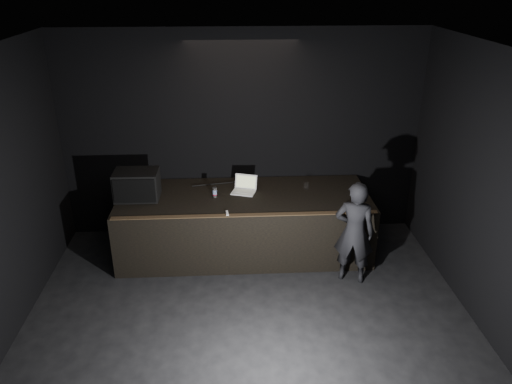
{
  "coord_description": "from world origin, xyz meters",
  "views": [
    {
      "loc": [
        -0.22,
        -4.51,
        4.31
      ],
      "look_at": [
        0.17,
        2.3,
        1.25
      ],
      "focal_mm": 35.0,
      "sensor_mm": 36.0,
      "label": 1
    }
  ],
  "objects_px": {
    "beer_can": "(215,192)",
    "person": "(354,232)",
    "laptop": "(245,187)",
    "stage_monitor": "(137,185)",
    "stage_riser": "(244,223)"
  },
  "relations": [
    {
      "from": "laptop",
      "to": "person",
      "type": "height_order",
      "value": "person"
    },
    {
      "from": "stage_riser",
      "to": "person",
      "type": "xyz_separation_m",
      "value": [
        1.57,
        -0.95,
        0.3
      ]
    },
    {
      "from": "stage_riser",
      "to": "person",
      "type": "bearing_deg",
      "value": -31.13
    },
    {
      "from": "stage_riser",
      "to": "person",
      "type": "height_order",
      "value": "person"
    },
    {
      "from": "stage_monitor",
      "to": "laptop",
      "type": "height_order",
      "value": "stage_monitor"
    },
    {
      "from": "stage_monitor",
      "to": "beer_can",
      "type": "xyz_separation_m",
      "value": [
        1.21,
        -0.03,
        -0.14
      ]
    },
    {
      "from": "stage_monitor",
      "to": "laptop",
      "type": "bearing_deg",
      "value": 6.31
    },
    {
      "from": "laptop",
      "to": "person",
      "type": "relative_size",
      "value": 0.28
    },
    {
      "from": "beer_can",
      "to": "person",
      "type": "height_order",
      "value": "person"
    },
    {
      "from": "laptop",
      "to": "person",
      "type": "xyz_separation_m",
      "value": [
        1.56,
        -1.11,
        -0.27
      ]
    },
    {
      "from": "beer_can",
      "to": "stage_riser",
      "type": "bearing_deg",
      "value": 4.77
    },
    {
      "from": "stage_monitor",
      "to": "beer_can",
      "type": "distance_m",
      "value": 1.22
    },
    {
      "from": "stage_riser",
      "to": "person",
      "type": "relative_size",
      "value": 2.51
    },
    {
      "from": "stage_monitor",
      "to": "beer_can",
      "type": "bearing_deg",
      "value": -0.82
    },
    {
      "from": "stage_monitor",
      "to": "laptop",
      "type": "relative_size",
      "value": 1.53
    }
  ]
}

